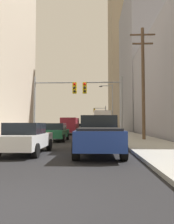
{
  "coord_description": "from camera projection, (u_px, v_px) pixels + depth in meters",
  "views": [
    {
      "loc": [
        1.74,
        -3.6,
        1.48
      ],
      "look_at": [
        0.0,
        38.1,
        3.7
      ],
      "focal_mm": 35.3,
      "sensor_mm": 36.0,
      "label": 1
    }
  ],
  "objects": [
    {
      "name": "utility_pole_right",
      "position": [
        143.0,
        81.0,
        19.16
      ],
      "size": [
        2.2,
        0.28,
        9.91
      ],
      "color": "brown",
      "rests_on": "ground"
    },
    {
      "name": "sedan_white",
      "position": [
        26.0,
        138.0,
        10.84
      ],
      "size": [
        1.95,
        4.2,
        1.52
      ],
      "color": "white",
      "rests_on": "ground"
    },
    {
      "name": "sedan_navy",
      "position": [
        82.0,
        126.0,
        55.63
      ],
      "size": [
        1.96,
        4.27,
        1.52
      ],
      "color": "#141E4C",
      "rests_on": "ground"
    },
    {
      "name": "cargo_van_maroon",
      "position": [
        70.0,
        125.0,
        30.3
      ],
      "size": [
        2.16,
        5.23,
        2.26
      ],
      "color": "maroon",
      "rests_on": "ground"
    },
    {
      "name": "city_bus",
      "position": [
        101.0,
        121.0,
        37.12
      ],
      "size": [
        2.67,
        11.53,
        3.4
      ],
      "color": "silver",
      "rests_on": "ground"
    },
    {
      "name": "sidewalk_right",
      "position": [
        112.0,
        129.0,
        53.25
      ],
      "size": [
        3.83,
        160.0,
        0.15
      ],
      "primitive_type": "cube",
      "color": "#9E9E99",
      "rests_on": "ground"
    },
    {
      "name": "street_lamp_right",
      "position": [
        110.0,
        104.0,
        33.6
      ],
      "size": [
        2.14,
        0.32,
        7.5
      ],
      "color": "gray",
      "rests_on": "ground"
    },
    {
      "name": "pickup_truck_blue",
      "position": [
        99.0,
        135.0,
        10.74
      ],
      "size": [
        2.2,
        5.4,
        1.9
      ],
      "color": "navy",
      "rests_on": "ground"
    },
    {
      "name": "traffic_signal_far_right",
      "position": [
        100.0,
        114.0,
        55.56
      ],
      "size": [
        3.16,
        0.44,
        6.0
      ],
      "color": "gray",
      "rests_on": "ground"
    },
    {
      "name": "building_right_mid_block",
      "position": [
        166.0,
        64.0,
        48.52
      ],
      "size": [
        18.2,
        21.2,
        29.21
      ],
      "primitive_type": "cube",
      "color": "#93939E",
      "rests_on": "ground"
    },
    {
      "name": "traffic_signal_near_left",
      "position": [
        53.0,
        97.0,
        20.96
      ],
      "size": [
        4.12,
        0.44,
        6.0
      ],
      "color": "gray",
      "rests_on": "ground"
    },
    {
      "name": "sidewalk_left",
      "position": [
        67.0,
        129.0,
        53.71
      ],
      "size": [
        3.83,
        160.0,
        0.15
      ],
      "primitive_type": "cube",
      "color": "#9E9E99",
      "rests_on": "ground"
    },
    {
      "name": "traffic_signal_near_right",
      "position": [
        105.0,
        97.0,
        20.75
      ],
      "size": [
        3.77,
        0.44,
        6.0
      ],
      "color": "gray",
      "rests_on": "ground"
    },
    {
      "name": "sedan_grey",
      "position": [
        79.0,
        127.0,
        44.03
      ],
      "size": [
        1.95,
        4.2,
        1.52
      ],
      "color": "slate",
      "rests_on": "ground"
    },
    {
      "name": "sedan_red",
      "position": [
        97.0,
        130.0,
        23.84
      ],
      "size": [
        1.95,
        4.26,
        1.52
      ],
      "color": "maroon",
      "rests_on": "ground"
    },
    {
      "name": "building_right_far_highrise",
      "position": [
        126.0,
        49.0,
        94.51
      ],
      "size": [
        14.18,
        28.4,
        67.07
      ],
      "primitive_type": "cube",
      "color": "tan",
      "rests_on": "ground"
    },
    {
      "name": "sedan_green",
      "position": [
        56.0,
        132.0,
        18.9
      ],
      "size": [
        1.95,
        4.21,
        1.52
      ],
      "color": "#195938",
      "rests_on": "ground"
    }
  ]
}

